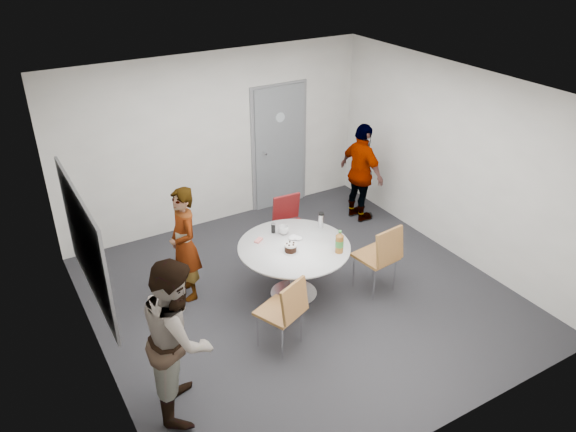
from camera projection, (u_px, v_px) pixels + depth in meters
floor at (301, 296)px, 7.32m from camera, size 5.00×5.00×0.00m
ceiling at (303, 93)px, 6.04m from camera, size 5.00×5.00×0.00m
wall_back at (216, 140)px, 8.58m from camera, size 5.00×0.00×5.00m
wall_left at (88, 263)px, 5.57m from camera, size 0.00×5.00×5.00m
wall_right at (455, 163)px, 7.80m from camera, size 0.00×5.00×5.00m
wall_front at (456, 319)px, 4.79m from camera, size 5.00×0.00×5.00m
door at (279, 147)px, 9.21m from camera, size 1.02×0.17×2.12m
whiteboard at (86, 244)px, 5.69m from camera, size 0.04×1.90×1.25m
table at (296, 252)px, 7.08m from camera, size 1.42×1.42×1.04m
chair_near_left at (286, 308)px, 6.20m from camera, size 0.58×0.61×0.92m
chair_near_right at (382, 253)px, 7.14m from camera, size 0.52×0.56×0.98m
chair_far at (290, 220)px, 8.02m from camera, size 0.46×0.49×0.90m
person_main at (184, 244)px, 7.01m from camera, size 0.37×0.56×1.52m
person_left at (179, 336)px, 5.34m from camera, size 0.92×1.01×1.71m
person_right at (362, 173)px, 8.84m from camera, size 0.45×0.97×1.61m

